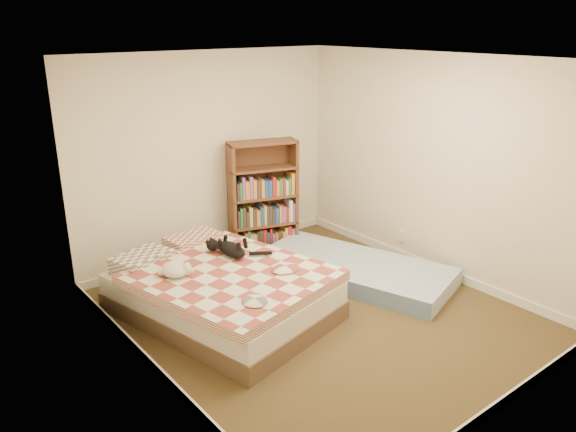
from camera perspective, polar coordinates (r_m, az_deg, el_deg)
room at (r=5.31m, az=3.19°, el=1.53°), size 3.51×4.01×2.51m
bed at (r=5.72m, az=-6.94°, el=-7.45°), size 1.89×2.37×0.56m
bookshelf at (r=7.13m, az=-2.63°, el=0.59°), size 0.94×0.53×1.43m
floor_mattress at (r=6.53m, az=6.74°, el=-5.43°), size 1.62×2.39×0.20m
black_cat at (r=5.87m, az=-5.92°, el=-3.28°), size 0.36×0.71×0.16m
white_dog at (r=5.47m, az=-11.31°, el=-5.34°), size 0.29×0.29×0.14m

